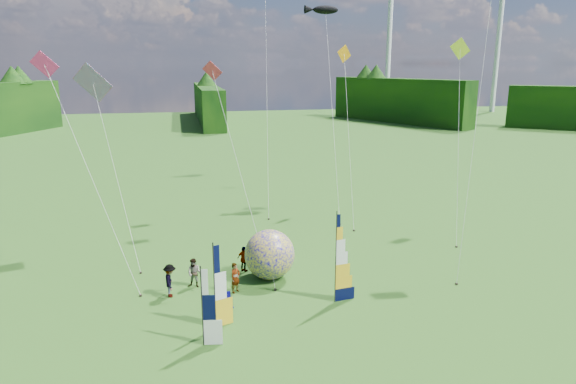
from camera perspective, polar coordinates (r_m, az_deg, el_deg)
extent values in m
plane|color=#3F7722|center=(23.60, 4.57, -15.32)|extent=(220.00, 220.00, 0.00)
sphere|color=#100495|center=(28.39, -2.06, -6.95)|extent=(3.56, 3.56, 2.77)
imported|color=#66594C|center=(27.04, -5.87, -9.45)|extent=(0.70, 0.67, 1.61)
imported|color=#66594C|center=(27.94, -10.38, -8.85)|extent=(0.86, 0.65, 1.59)
imported|color=#66594C|center=(27.10, -12.98, -9.58)|extent=(0.44, 1.12, 1.72)
imported|color=#66594C|center=(29.55, -4.92, -7.45)|extent=(0.88, 0.88, 1.50)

